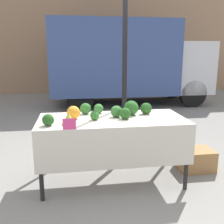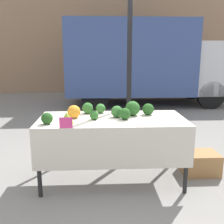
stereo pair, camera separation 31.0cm
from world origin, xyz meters
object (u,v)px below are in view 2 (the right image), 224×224
object	(u,v)px
orange_cauliflower	(74,112)
produce_crate	(200,163)
parked_truck	(142,60)
price_sign	(66,123)

from	to	relation	value
orange_cauliflower	produce_crate	world-z (taller)	orange_cauliflower
parked_truck	produce_crate	distance (m)	5.23
parked_truck	produce_crate	world-z (taller)	parked_truck
price_sign	produce_crate	world-z (taller)	price_sign
parked_truck	orange_cauliflower	size ratio (longest dim) A/B	30.72
orange_cauliflower	produce_crate	bearing A→B (deg)	3.65
orange_cauliflower	price_sign	world-z (taller)	orange_cauliflower
price_sign	produce_crate	bearing A→B (deg)	17.73
parked_truck	produce_crate	size ratio (longest dim) A/B	10.29
parked_truck	price_sign	xyz separation A→B (m)	(-1.72, -5.63, -0.50)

